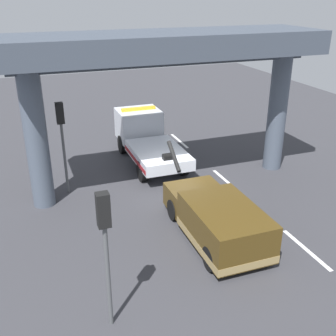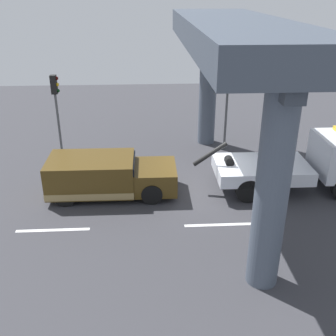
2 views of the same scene
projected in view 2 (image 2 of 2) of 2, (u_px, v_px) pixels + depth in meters
name	position (u px, v px, depth m)	size (l,w,h in m)	color
ground_plane	(209.00, 191.00, 16.78)	(60.00, 40.00, 0.10)	#38383D
lane_stripe_west	(53.00, 230.00, 14.02)	(2.60, 0.16, 0.01)	silver
lane_stripe_mid	(220.00, 225.00, 14.33)	(2.60, 0.16, 0.01)	silver
tow_truck_white	(308.00, 162.00, 16.47)	(7.26, 2.45, 2.46)	silver
towed_van_green	(106.00, 176.00, 16.21)	(5.21, 2.24, 1.58)	#4C3814
overpass_structure	(234.00, 50.00, 14.38)	(3.60, 13.31, 6.83)	#4C5666
traffic_light_near	(56.00, 97.00, 19.29)	(0.39, 0.32, 4.01)	#515456
traffic_light_far	(228.00, 93.00, 19.71)	(0.39, 0.32, 4.12)	#515456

